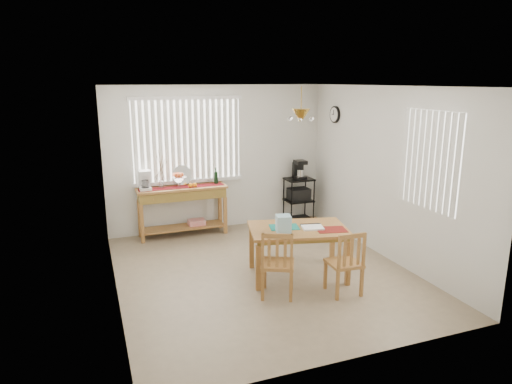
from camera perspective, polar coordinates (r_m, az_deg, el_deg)
name	(u,v)px	position (r m, az deg, el deg)	size (l,w,h in m)	color
ground	(263,273)	(6.63, 0.87, -10.04)	(4.00, 4.50, 0.01)	gray
room_shell	(263,155)	(6.16, 0.90, 4.61)	(4.20, 4.70, 2.70)	silver
sideboard	(183,199)	(8.06, -9.13, -0.89)	(1.55, 0.44, 0.87)	#A87339
sideboard_items	(166,180)	(7.95, -11.16, 1.45)	(1.47, 0.37, 0.67)	maroon
wire_cart	(299,196)	(8.77, 5.36, -0.49)	(0.51, 0.40, 0.86)	black
cart_items	(299,170)	(8.67, 5.41, 2.76)	(0.20, 0.24, 0.35)	black
dining_table	(298,233)	(6.32, 5.29, -5.17)	(1.48, 1.13, 0.71)	#A87339
table_items	(291,225)	(6.13, 4.38, -4.11)	(1.00, 0.69, 0.23)	#167C6F
chair_left	(278,264)	(5.78, 2.71, -9.00)	(0.55, 0.55, 0.89)	#A87339
chair_right	(345,263)	(5.95, 11.12, -8.73)	(0.41, 0.41, 0.86)	#A87339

